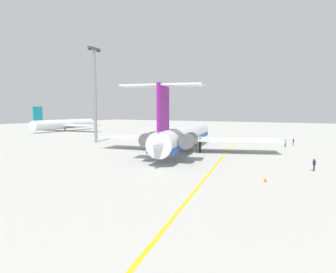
{
  "coord_description": "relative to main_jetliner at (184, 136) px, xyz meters",
  "views": [
    {
      "loc": [
        -54.53,
        -16.09,
        8.03
      ],
      "look_at": [
        -2.11,
        13.55,
        2.8
      ],
      "focal_mm": 31.84,
      "sensor_mm": 36.0,
      "label": 1
    }
  ],
  "objects": [
    {
      "name": "light_mast",
      "position": [
        5.06,
        27.51,
        9.76
      ],
      "size": [
        4.0,
        0.7,
        23.62
      ],
      "color": "slate",
      "rests_on": "ground"
    },
    {
      "name": "safety_cone_tail",
      "position": [
        -17.17,
        -18.68,
        -2.97
      ],
      "size": [
        0.4,
        0.4,
        0.55
      ],
      "primitive_type": "cone",
      "color": "#EA590F",
      "rests_on": "ground"
    },
    {
      "name": "ground_crew_starboard",
      "position": [
        18.37,
        -15.78,
        -2.14
      ],
      "size": [
        0.28,
        0.43,
        1.75
      ],
      "rotation": [
        0.0,
        0.0,
        2.9
      ],
      "color": "black",
      "rests_on": "ground"
    },
    {
      "name": "ground",
      "position": [
        3.23,
        -9.28,
        -3.25
      ],
      "size": [
        315.73,
        315.73,
        0.0
      ],
      "primitive_type": "plane",
      "color": "#ADADA8"
    },
    {
      "name": "ground_crew_near_tail",
      "position": [
        -7.73,
        -23.07,
        -2.18
      ],
      "size": [
        0.27,
        0.39,
        1.68
      ],
      "rotation": [
        0.0,
        0.0,
        5.82
      ],
      "color": "black",
      "rests_on": "ground"
    },
    {
      "name": "safety_cone_wingtip",
      "position": [
        17.26,
        17.52,
        -2.97
      ],
      "size": [
        0.4,
        0.4,
        0.55
      ],
      "primitive_type": "cone",
      "color": "#EA590F",
      "rests_on": "ground"
    },
    {
      "name": "ground_crew_near_nose",
      "position": [
        22.16,
        -16.97,
        -2.14
      ],
      "size": [
        0.42,
        0.28,
        1.75
      ],
      "rotation": [
        0.0,
        0.0,
        5.12
      ],
      "color": "black",
      "rests_on": "ground"
    },
    {
      "name": "main_jetliner",
      "position": [
        0.0,
        0.0,
        0.0
      ],
      "size": [
        40.38,
        36.09,
        11.9
      ],
      "rotation": [
        0.0,
        0.0,
        0.24
      ],
      "color": "silver",
      "rests_on": "ground"
    },
    {
      "name": "airliner_mid_left",
      "position": [
        31.5,
        67.72,
        -0.45
      ],
      "size": [
        31.77,
        31.39,
        9.5
      ],
      "rotation": [
        0.0,
        0.0,
        0.07
      ],
      "color": "silver",
      "rests_on": "ground"
    },
    {
      "name": "safety_cone_nose",
      "position": [
        18.28,
        24.11,
        -2.97
      ],
      "size": [
        0.4,
        0.4,
        0.55
      ],
      "primitive_type": "cone",
      "color": "#EA590F",
      "rests_on": "ground"
    },
    {
      "name": "taxiway_centreline",
      "position": [
        1.11,
        -7.71,
        -3.24
      ],
      "size": [
        91.15,
        20.32,
        0.01
      ],
      "primitive_type": "cube",
      "rotation": [
        0.0,
        0.0,
        0.22
      ],
      "color": "gold",
      "rests_on": "ground"
    },
    {
      "name": "ground_crew_portside",
      "position": [
        15.13,
        21.56,
        -2.16
      ],
      "size": [
        0.34,
        0.32,
        1.71
      ],
      "rotation": [
        0.0,
        0.0,
        5.45
      ],
      "color": "black",
      "rests_on": "ground"
    }
  ]
}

